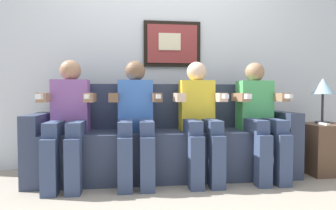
{
  "coord_description": "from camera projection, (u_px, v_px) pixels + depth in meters",
  "views": [
    {
      "loc": [
        -0.33,
        -2.47,
        0.81
      ],
      "look_at": [
        0.0,
        0.15,
        0.7
      ],
      "focal_mm": 31.02,
      "sensor_mm": 36.0,
      "label": 1
    }
  ],
  "objects": [
    {
      "name": "person_rightmost",
      "position": [
        259.0,
        114.0,
        2.77
      ],
      "size": [
        0.46,
        0.56,
        1.11
      ],
      "color": "#4CB266",
      "rests_on": "ground_plane"
    },
    {
      "name": "side_table_right",
      "position": [
        324.0,
        148.0,
        2.93
      ],
      "size": [
        0.4,
        0.4,
        0.5
      ],
      "color": "brown",
      "rests_on": "ground_plane"
    },
    {
      "name": "table_lamp",
      "position": [
        323.0,
        88.0,
        2.96
      ],
      "size": [
        0.22,
        0.22,
        0.46
      ],
      "color": "#333338",
      "rests_on": "side_table_right"
    },
    {
      "name": "person_leftmost",
      "position": [
        68.0,
        116.0,
        2.54
      ],
      "size": [
        0.46,
        0.56,
        1.11
      ],
      "color": "#8C59A5",
      "rests_on": "ground_plane"
    },
    {
      "name": "back_wall_assembly",
      "position": [
        161.0,
        49.0,
        3.23
      ],
      "size": [
        4.9,
        0.1,
        2.6
      ],
      "color": "silver",
      "rests_on": "ground_plane"
    },
    {
      "name": "person_left_center",
      "position": [
        136.0,
        116.0,
        2.62
      ],
      "size": [
        0.46,
        0.56,
        1.11
      ],
      "color": "#3F72CC",
      "rests_on": "ground_plane"
    },
    {
      "name": "couch",
      "position": [
        166.0,
        144.0,
        2.84
      ],
      "size": [
        2.5,
        0.58,
        0.9
      ],
      "color": "#333D56",
      "rests_on": "ground_plane"
    },
    {
      "name": "ground_plane",
      "position": [
        170.0,
        186.0,
        2.52
      ],
      "size": [
        6.37,
        6.37,
        0.0
      ],
      "primitive_type": "plane",
      "color": "#9E9384"
    },
    {
      "name": "spare_remote_on_table",
      "position": [
        324.0,
        124.0,
        2.81
      ],
      "size": [
        0.04,
        0.13,
        0.02
      ],
      "primitive_type": "cube",
      "color": "white",
      "rests_on": "side_table_right"
    },
    {
      "name": "person_right_center",
      "position": [
        199.0,
        115.0,
        2.69
      ],
      "size": [
        0.46,
        0.56,
        1.11
      ],
      "color": "yellow",
      "rests_on": "ground_plane"
    }
  ]
}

